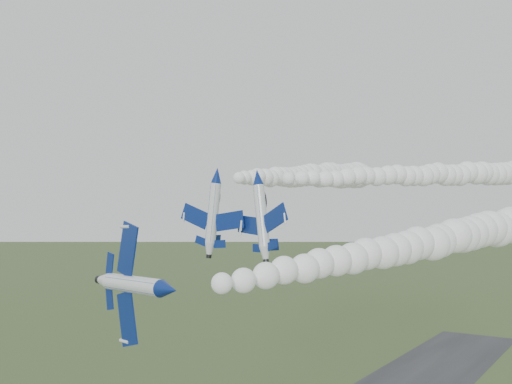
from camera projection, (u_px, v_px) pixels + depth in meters
jet_lead at (168, 290)px, 43.36m from camera, size 5.44×12.19×10.16m
smoke_trail_jet_lead at (446, 239)px, 69.52m from camera, size 22.87×73.49×5.74m
jet_pair_left at (216, 175)px, 80.89m from camera, size 10.74×12.97×3.26m
smoke_trail_jet_pair_left at (311, 176)px, 107.95m from camera, size 7.87×57.33×5.77m
jet_pair_right at (257, 177)px, 76.96m from camera, size 10.60×12.40×3.42m
smoke_trail_jet_pair_right at (426, 175)px, 99.34m from camera, size 26.83×65.38×4.83m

